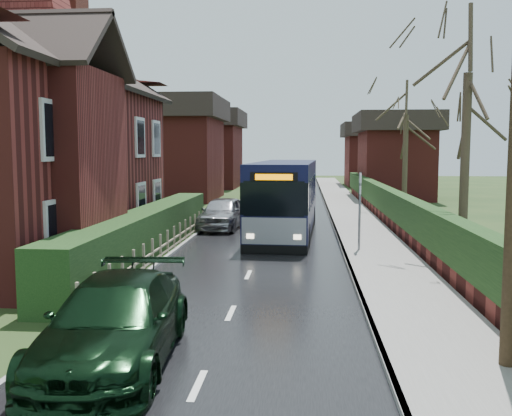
# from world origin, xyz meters

# --- Properties ---
(ground) EXTENTS (140.00, 140.00, 0.00)m
(ground) POSITION_xyz_m (0.00, 0.00, 0.00)
(ground) COLOR #34461E
(ground) RESTS_ON ground
(road) EXTENTS (6.00, 100.00, 0.02)m
(road) POSITION_xyz_m (0.00, 10.00, 0.01)
(road) COLOR black
(road) RESTS_ON ground
(pavement) EXTENTS (2.50, 100.00, 0.14)m
(pavement) POSITION_xyz_m (4.25, 10.00, 0.07)
(pavement) COLOR slate
(pavement) RESTS_ON ground
(kerb_right) EXTENTS (0.12, 100.00, 0.14)m
(kerb_right) POSITION_xyz_m (3.05, 10.00, 0.07)
(kerb_right) COLOR gray
(kerb_right) RESTS_ON ground
(kerb_left) EXTENTS (0.12, 100.00, 0.10)m
(kerb_left) POSITION_xyz_m (-3.05, 10.00, 0.05)
(kerb_left) COLOR gray
(kerb_left) RESTS_ON ground
(front_hedge) EXTENTS (1.20, 16.00, 1.60)m
(front_hedge) POSITION_xyz_m (-3.90, 5.00, 0.80)
(front_hedge) COLOR black
(front_hedge) RESTS_ON ground
(picket_fence) EXTENTS (0.10, 16.00, 0.90)m
(picket_fence) POSITION_xyz_m (-3.15, 5.00, 0.45)
(picket_fence) COLOR gray
(picket_fence) RESTS_ON ground
(right_wall_hedge) EXTENTS (0.60, 50.00, 1.80)m
(right_wall_hedge) POSITION_xyz_m (5.80, 10.00, 1.02)
(right_wall_hedge) COLOR maroon
(right_wall_hedge) RESTS_ON ground
(brick_house) EXTENTS (9.30, 14.60, 10.30)m
(brick_house) POSITION_xyz_m (-8.73, 4.78, 4.38)
(brick_house) COLOR maroon
(brick_house) RESTS_ON ground
(bus) EXTENTS (2.86, 10.60, 3.19)m
(bus) POSITION_xyz_m (0.80, 10.52, 1.58)
(bus) COLOR black
(bus) RESTS_ON ground
(car_silver) EXTENTS (2.16, 4.58, 1.51)m
(car_silver) POSITION_xyz_m (-2.18, 11.88, 0.76)
(car_silver) COLOR #AAA9AE
(car_silver) RESTS_ON ground
(car_green) EXTENTS (2.38, 5.17, 1.46)m
(car_green) POSITION_xyz_m (-1.60, -5.14, 0.73)
(car_green) COLOR black
(car_green) RESTS_ON ground
(car_distant) EXTENTS (2.32, 4.13, 1.29)m
(car_distant) POSITION_xyz_m (0.66, 44.27, 0.64)
(car_distant) COLOR black
(car_distant) RESTS_ON ground
(bus_stop_sign) EXTENTS (0.08, 0.44, 2.91)m
(bus_stop_sign) POSITION_xyz_m (3.61, 6.00, 1.92)
(bus_stop_sign) COLOR slate
(bus_stop_sign) RESTS_ON ground
(tree_right_near) EXTENTS (4.10, 4.10, 8.85)m
(tree_right_near) POSITION_xyz_m (6.91, 4.89, 6.62)
(tree_right_near) COLOR #382C21
(tree_right_near) RESTS_ON ground
(tree_right_far) EXTENTS (4.27, 4.27, 8.25)m
(tree_right_far) POSITION_xyz_m (7.61, 20.30, 6.16)
(tree_right_far) COLOR #3A2F22
(tree_right_far) RESTS_ON ground
(tree_house_side) EXTENTS (4.47, 4.47, 10.15)m
(tree_house_side) POSITION_xyz_m (-13.88, 18.00, 7.58)
(tree_house_side) COLOR #3D2F24
(tree_house_side) RESTS_ON ground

